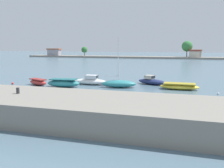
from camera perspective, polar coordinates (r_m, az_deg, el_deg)
ground_plane at (r=30.11m, az=-10.43°, el=-2.58°), size 400.00×400.00×0.00m
seawall_embankment at (r=22.50m, az=-20.68°, el=-4.52°), size 77.92×7.47×1.88m
mooring_bollard at (r=22.46m, az=-21.33°, el=-1.46°), size 0.28×0.28×0.52m
moored_boat_0 at (r=38.82m, az=-17.06°, el=0.44°), size 4.02×2.75×0.95m
moored_boat_1 at (r=36.06m, az=-11.36°, el=0.23°), size 5.02×2.47×1.19m
moored_boat_2 at (r=37.65m, az=-5.12°, el=0.70°), size 5.54×1.70×1.49m
moored_boat_3 at (r=34.96m, az=1.58°, el=0.09°), size 5.28×2.82×7.13m
moored_boat_4 at (r=38.19m, az=9.34°, el=0.66°), size 5.10×3.57×1.40m
moored_boat_5 at (r=34.69m, az=15.59°, el=-0.55°), size 5.31×2.12×0.86m
mooring_buoy_0 at (r=32.55m, az=23.75°, el=-2.10°), size 0.26×0.26×0.26m
mooring_buoy_1 at (r=40.76m, az=-22.41°, el=0.15°), size 0.34×0.34×0.34m
distant_shoreline at (r=117.65m, az=10.28°, el=6.71°), size 130.92×8.82×8.18m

